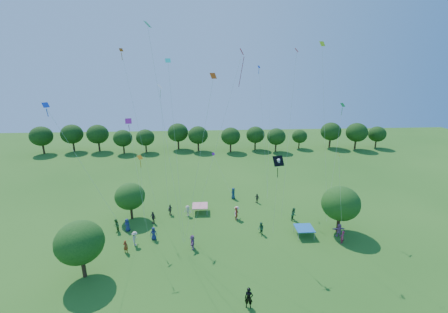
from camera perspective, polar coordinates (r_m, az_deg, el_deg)
near_tree_west at (r=33.57m, az=-25.80°, el=-14.52°), size 4.68×4.68×6.06m
near_tree_north at (r=43.24m, az=-17.48°, el=-7.24°), size 4.05×4.05×5.22m
near_tree_east at (r=40.65m, az=21.35°, el=-8.33°), size 4.75×4.75×6.12m
treeline at (r=74.45m, az=-3.42°, el=4.18°), size 88.01×8.77×6.77m
tent_red_stripe at (r=44.11m, az=-4.59°, el=-9.33°), size 2.20×2.20×1.10m
tent_blue at (r=39.77m, az=15.03°, el=-13.04°), size 2.20×2.20×1.10m
man_in_black at (r=29.10m, az=4.74°, el=-25.28°), size 0.83×0.62×2.01m
crowd_person_0 at (r=38.76m, az=-13.27°, el=-14.09°), size 0.88×0.56×1.66m
crowd_person_1 at (r=37.33m, az=-18.24°, el=-15.95°), size 0.63×0.46×1.55m
crowd_person_2 at (r=41.70m, az=-19.86°, el=-12.25°), size 0.54×0.91×1.77m
crowd_person_3 at (r=43.37m, az=-6.94°, el=-10.23°), size 1.13×0.68×1.61m
crowd_person_4 at (r=42.39m, az=-13.37°, el=-11.22°), size 1.04×0.99×1.68m
crowd_person_5 at (r=41.04m, az=21.04°, el=-12.92°), size 1.61×0.59×1.72m
crowd_person_6 at (r=41.42m, az=-17.95°, el=-12.30°), size 0.96×0.79×1.72m
crowd_person_7 at (r=42.10m, az=2.40°, el=-10.79°), size 0.70×0.82×1.88m
crowd_person_8 at (r=39.07m, az=7.05°, el=-13.47°), size 0.70×0.92×1.66m
crowd_person_9 at (r=38.22m, az=-16.61°, el=-14.74°), size 0.56×1.19×1.80m
crowd_person_10 at (r=47.22m, az=6.29°, el=-7.91°), size 0.90×0.92×1.51m
crowd_person_11 at (r=36.32m, az=-6.04°, el=-15.89°), size 0.74×1.70×1.77m
crowd_person_12 at (r=48.23m, az=1.78°, el=-7.03°), size 0.74×1.02×1.85m
crowd_person_13 at (r=39.76m, az=21.61°, el=-14.07°), size 0.73×0.68×1.66m
crowd_person_14 at (r=43.06m, az=13.16°, el=-10.62°), size 0.93×1.02×1.83m
crowd_person_15 at (r=42.31m, az=2.44°, el=-10.64°), size 1.04×1.34×1.88m
crowd_person_16 at (r=44.02m, az=-10.22°, el=-9.97°), size 0.84×1.02×1.59m
pirate_kite at (r=31.99m, az=10.32°, el=-1.08°), size 1.26×2.18×10.10m
red_high_kite at (r=31.17m, az=1.50°, el=12.21°), size 5.84×0.70×20.83m
small_kite_0 at (r=42.60m, az=-17.24°, el=10.89°), size 3.82×3.12×21.37m
small_kite_1 at (r=33.77m, az=21.18°, el=-3.63°), size 2.22×1.10×10.76m
small_kite_2 at (r=36.30m, az=18.44°, el=11.58°), size 3.11×0.58×21.73m
small_kite_3 at (r=40.71m, az=21.15°, el=5.19°), size 2.37×3.73×14.70m
small_kite_4 at (r=30.52m, az=-26.96°, el=1.41°), size 4.76×4.80×16.29m
small_kite_5 at (r=45.27m, az=-1.33°, el=-1.09°), size 3.07×1.76×6.63m
small_kite_6 at (r=45.73m, az=8.69°, el=7.68°), size 0.93×4.39×14.82m
small_kite_7 at (r=30.87m, az=-9.70°, el=7.44°), size 1.13×0.78×19.88m
small_kite_8 at (r=36.48m, az=12.81°, el=10.17°), size 0.74×0.58×21.06m
small_kite_9 at (r=28.13m, az=-3.62°, el=6.09°), size 3.65×3.45×18.62m
small_kite_10 at (r=36.54m, az=-15.59°, el=-2.06°), size 0.77×1.65×9.26m
small_kite_11 at (r=28.84m, az=-12.54°, el=13.06°), size 2.34×2.12×22.85m
small_kite_12 at (r=44.62m, az=7.20°, el=8.99°), size 1.53×4.18×19.21m
small_kite_13 at (r=34.10m, az=-17.16°, el=2.83°), size 1.55×0.78×13.80m
small_kite_14 at (r=39.08m, az=-11.79°, el=8.28°), size 0.57×1.15×16.96m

